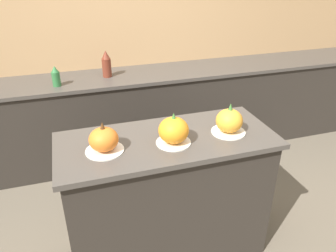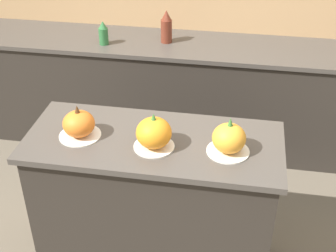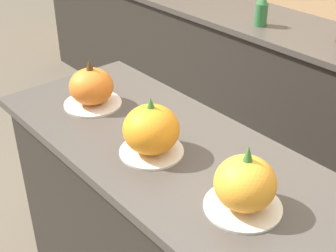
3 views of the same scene
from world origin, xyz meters
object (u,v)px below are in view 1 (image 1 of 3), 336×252
Objects in this scene: pumpkin_cake_center at (174,131)px; pumpkin_cake_left at (104,140)px; pumpkin_cake_right at (229,122)px; bottle_short at (56,76)px; bottle_tall at (106,64)px.

pumpkin_cake_left is at bearing 175.34° from pumpkin_cake_center.
pumpkin_cake_right is (0.39, 0.02, -0.00)m from pumpkin_cake_center.
pumpkin_cake_center is at bearing -63.63° from bottle_short.
pumpkin_cake_left is at bearing -98.80° from bottle_tall.
bottle_tall is (0.23, 1.46, 0.02)m from pumpkin_cake_left.
bottle_short is at bearing 116.37° from pumpkin_cake_center.
bottle_tall is at bearing 111.67° from pumpkin_cake_right.
pumpkin_cake_right is at bearing 3.33° from pumpkin_cake_center.
pumpkin_cake_center is 0.39m from pumpkin_cake_right.
pumpkin_cake_left is 0.81m from pumpkin_cake_right.
pumpkin_cake_right is 0.86× the size of bottle_tall.
bottle_tall is at bearing 81.20° from pumpkin_cake_left.
pumpkin_cake_right is 1.58m from bottle_tall.
bottle_short is (-0.48, -0.13, -0.03)m from bottle_tall.
pumpkin_cake_left is 1.47m from bottle_tall.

